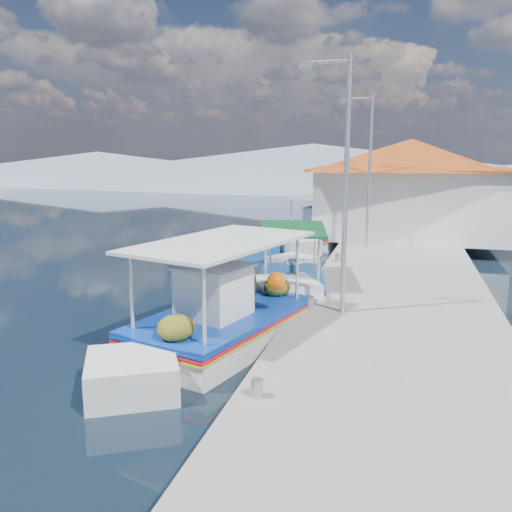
# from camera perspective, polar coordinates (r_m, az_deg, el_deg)

# --- Properties ---
(ground) EXTENTS (160.00, 160.00, 0.00)m
(ground) POSITION_cam_1_polar(r_m,az_deg,el_deg) (12.96, -12.90, -8.86)
(ground) COLOR black
(ground) RESTS_ON ground
(quay) EXTENTS (5.00, 44.00, 0.50)m
(quay) POSITION_cam_1_polar(r_m,az_deg,el_deg) (17.19, 14.88, -3.09)
(quay) COLOR gray
(quay) RESTS_ON ground
(bollards) EXTENTS (0.20, 17.20, 0.30)m
(bollards) POSITION_cam_1_polar(r_m,az_deg,el_deg) (16.50, 7.62, -1.97)
(bollards) COLOR #A5A8AD
(bollards) RESTS_ON quay
(main_caique) EXTENTS (3.84, 7.86, 2.69)m
(main_caique) POSITION_cam_1_polar(r_m,az_deg,el_deg) (12.35, -3.55, -7.05)
(main_caique) COLOR silver
(main_caique) RESTS_ON ground
(caique_green_canopy) EXTENTS (2.66, 6.19, 2.36)m
(caique_green_canopy) POSITION_cam_1_polar(r_m,az_deg,el_deg) (16.38, 3.94, -3.07)
(caique_green_canopy) COLOR silver
(caique_green_canopy) RESTS_ON ground
(caique_blue_hull) EXTENTS (3.24, 5.81, 1.10)m
(caique_blue_hull) POSITION_cam_1_polar(r_m,az_deg,el_deg) (21.52, -2.80, 0.25)
(caique_blue_hull) COLOR #1C56A9
(caique_blue_hull) RESTS_ON ground
(caique_far) EXTENTS (3.07, 7.08, 2.53)m
(caique_far) POSITION_cam_1_polar(r_m,az_deg,el_deg) (25.40, 6.90, 2.25)
(caique_far) COLOR silver
(caique_far) RESTS_ON ground
(harbor_building) EXTENTS (10.49, 10.49, 4.40)m
(harbor_building) POSITION_cam_1_polar(r_m,az_deg,el_deg) (25.74, 16.04, 7.19)
(harbor_building) COLOR silver
(harbor_building) RESTS_ON quay
(lamp_post_near) EXTENTS (1.21, 0.14, 6.00)m
(lamp_post_near) POSITION_cam_1_polar(r_m,az_deg,el_deg) (12.77, 9.19, 8.68)
(lamp_post_near) COLOR #A5A8AD
(lamp_post_near) RESTS_ON quay
(lamp_post_far) EXTENTS (1.21, 0.14, 6.00)m
(lamp_post_far) POSITION_cam_1_polar(r_m,az_deg,el_deg) (21.74, 11.79, 9.57)
(lamp_post_far) COLOR #A5A8AD
(lamp_post_far) RESTS_ON quay
(mountain_ridge) EXTENTS (171.40, 96.00, 5.50)m
(mountain_ridge) POSITION_cam_1_polar(r_m,az_deg,el_deg) (66.73, 15.98, 8.76)
(mountain_ridge) COLOR gray
(mountain_ridge) RESTS_ON ground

